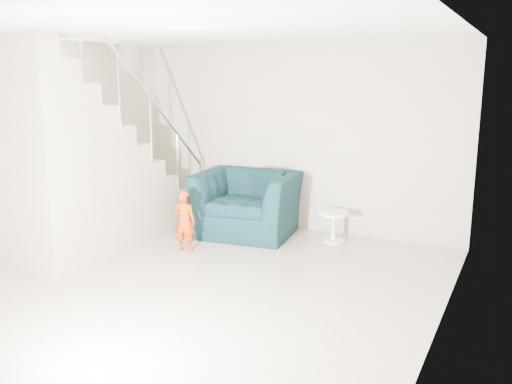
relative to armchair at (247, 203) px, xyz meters
The scene contains 12 objects.
floor 2.22m from the armchair, 77.76° to the right, with size 5.50×5.50×0.00m, color gray.
ceiling 3.13m from the armchair, 77.76° to the right, with size 5.50×5.50×0.00m, color silver.
back_wall 1.19m from the armchair, 53.62° to the left, with size 5.00×5.00×0.00m, color #A79987.
left_wall 3.08m from the armchair, 133.83° to the right, with size 5.50×5.50×0.00m, color #A79987.
right_wall 3.75m from the armchair, 35.66° to the right, with size 5.50×5.50×0.00m, color #A79987.
armchair is the anchor object (origin of this frame).
toddler 1.14m from the armchair, 107.87° to the right, with size 0.29×0.19×0.80m, color #A92B05.
side_table 1.27m from the armchair, ahead, with size 0.43×0.43×0.43m.
staircase 2.26m from the armchair, 134.35° to the right, with size 1.02×3.03×3.62m.
cushion 0.42m from the armchair, 46.33° to the left, with size 0.47×0.13×0.45m, color black.
throw 0.58m from the armchair, behind, with size 0.05×0.55×0.61m, color black.
phone 1.18m from the armchair, 102.06° to the right, with size 0.02×0.05×0.10m, color black.
Camera 1 is at (3.10, -4.58, 2.23)m, focal length 38.00 mm.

